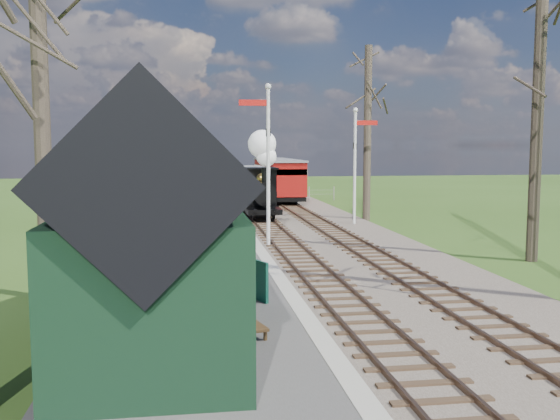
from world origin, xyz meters
The scene contains 18 objects.
distant_hills centered at (1.40, 64.38, -16.21)m, with size 114.40×48.00×22.02m.
ballast_bed centered at (1.30, 22.00, 0.05)m, with size 8.00×60.00×0.10m, color brown.
track_near centered at (0.00, 22.00, 0.10)m, with size 1.60×60.00×0.15m.
track_far centered at (2.60, 22.00, 0.10)m, with size 1.60×60.00×0.15m.
platform centered at (-3.50, 14.00, 0.10)m, with size 5.00×44.00×0.20m, color #474442.
coping_strip centered at (-1.20, 14.00, 0.10)m, with size 0.40×44.00×0.21m, color #B2AD9E.
station_shed centered at (-4.30, 4.00, 2.27)m, with size 3.25×6.30×4.78m.
semaphore_near centered at (-0.77, 16.00, 3.62)m, with size 1.22×0.24×6.22m.
semaphore_far centered at (4.37, 22.00, 3.35)m, with size 1.22×0.24×5.72m.
bare_trees centered at (1.33, 10.10, 5.21)m, with size 15.51×22.39×12.00m.
fence_line centered at (0.30, 36.00, 0.55)m, with size 12.60×0.08×1.00m.
locomotive centered at (-0.01, 24.48, 2.06)m, with size 1.79×4.18×4.47m.
coach centered at (0.00, 30.54, 1.51)m, with size 2.09×7.16×2.20m.
red_carriage_a centered at (2.60, 33.59, 1.62)m, with size 2.26×5.61×2.38m.
red_carriage_b centered at (2.60, 39.09, 1.62)m, with size 2.26×5.61×2.38m.
sign_board centered at (-2.03, 7.16, 0.69)m, with size 0.34×0.63×0.97m.
bench centered at (-2.67, 4.61, 0.56)m, with size 0.73×1.39×0.76m.
person centered at (-2.80, 6.50, 0.85)m, with size 0.47×0.31×1.30m, color #1B1D32.
Camera 1 is at (-3.70, -7.40, 3.92)m, focal length 40.00 mm.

